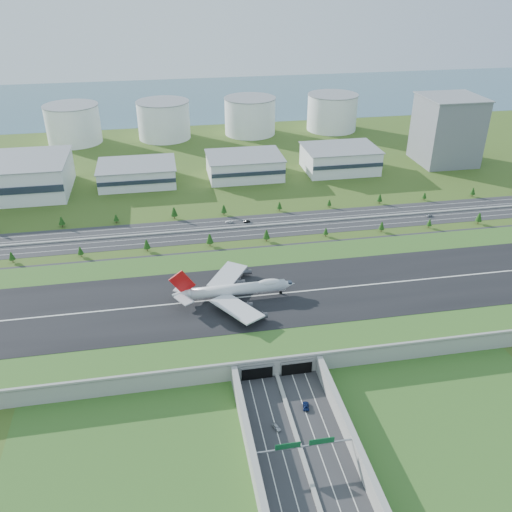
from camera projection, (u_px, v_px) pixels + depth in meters
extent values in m
plane|color=#324E18|center=(256.00, 310.00, 271.96)|extent=(1200.00, 1200.00, 0.00)
cube|color=gray|center=(256.00, 303.00, 270.04)|extent=(520.00, 100.00, 8.00)
cube|color=#2D561D|center=(256.00, 296.00, 268.07)|extent=(520.00, 100.00, 0.16)
cube|color=black|center=(256.00, 296.00, 268.01)|extent=(520.00, 58.00, 0.12)
cube|color=silver|center=(256.00, 296.00, 267.97)|extent=(520.00, 0.90, 0.02)
cube|color=gray|center=(277.00, 359.00, 225.21)|extent=(520.00, 1.20, 1.20)
cube|color=#28282B|center=(315.00, 497.00, 177.03)|extent=(34.00, 120.00, 0.12)
cube|color=gray|center=(315.00, 496.00, 176.84)|extent=(1.60, 120.00, 0.90)
cube|color=gray|center=(255.00, 472.00, 180.93)|extent=(2.40, 100.00, 8.00)
cube|color=gray|center=(359.00, 457.00, 186.60)|extent=(2.40, 100.00, 8.00)
cube|color=black|center=(257.00, 372.00, 225.79)|extent=(13.00, 1.20, 6.00)
cube|color=black|center=(297.00, 368.00, 228.44)|extent=(13.00, 1.20, 6.00)
cylinder|color=gray|center=(250.00, 462.00, 185.36)|extent=(0.70, 0.70, 7.00)
cylinder|color=gray|center=(356.00, 446.00, 191.28)|extent=(0.70, 0.70, 7.00)
cube|color=gray|center=(305.00, 446.00, 186.54)|extent=(38.00, 0.50, 0.50)
cube|color=#0C4C23|center=(288.00, 446.00, 184.84)|extent=(9.00, 0.30, 2.40)
cube|color=#0C4C23|center=(322.00, 441.00, 186.71)|extent=(9.00, 0.30, 2.40)
cube|color=#28282B|center=(230.00, 228.00, 353.89)|extent=(560.00, 36.00, 0.12)
cylinder|color=#3D2819|center=(13.00, 260.00, 314.04)|extent=(0.50, 0.50, 2.37)
cone|color=#133F11|center=(11.00, 256.00, 312.58)|extent=(3.68, 3.68, 4.73)
cylinder|color=#3D2819|center=(81.00, 255.00, 320.03)|extent=(0.50, 0.50, 2.32)
cone|color=#133F11|center=(80.00, 250.00, 318.61)|extent=(3.60, 3.60, 4.63)
cylinder|color=#3D2819|center=(147.00, 249.00, 325.95)|extent=(0.50, 0.50, 2.75)
cone|color=#133F11|center=(147.00, 244.00, 324.26)|extent=(4.28, 4.28, 5.50)
cylinder|color=#3D2819|center=(210.00, 244.00, 331.83)|extent=(0.50, 0.50, 2.91)
cone|color=#133F11|center=(210.00, 238.00, 330.04)|extent=(4.52, 4.52, 5.82)
cylinder|color=#3D2819|center=(266.00, 239.00, 337.36)|extent=(0.50, 0.50, 2.82)
cone|color=#133F11|center=(266.00, 234.00, 335.63)|extent=(4.38, 4.38, 5.63)
cylinder|color=#3D2819|center=(326.00, 235.00, 343.52)|extent=(0.50, 0.50, 2.08)
cone|color=#133F11|center=(326.00, 231.00, 342.24)|extent=(3.24, 3.24, 4.16)
cylinder|color=#3D2819|center=(381.00, 230.00, 349.23)|extent=(0.50, 0.50, 2.47)
cone|color=#133F11|center=(382.00, 226.00, 347.71)|extent=(3.84, 3.84, 4.94)
cylinder|color=#3D2819|center=(429.00, 226.00, 354.44)|extent=(0.50, 0.50, 2.20)
cone|color=#133F11|center=(430.00, 222.00, 353.09)|extent=(3.42, 3.42, 4.40)
cylinder|color=#3D2819|center=(478.00, 222.00, 359.76)|extent=(0.50, 0.50, 2.80)
cone|color=#133F11|center=(479.00, 217.00, 358.04)|extent=(4.35, 4.35, 5.60)
cylinder|color=#3D2819|center=(62.00, 225.00, 355.39)|extent=(0.50, 0.50, 2.62)
cone|color=#133F11|center=(61.00, 221.00, 353.78)|extent=(4.08, 4.08, 5.24)
cylinder|color=#3D2819|center=(116.00, 221.00, 360.92)|extent=(0.50, 0.50, 2.21)
cone|color=#133F11|center=(116.00, 218.00, 359.56)|extent=(3.44, 3.44, 4.42)
cylinder|color=#3D2819|center=(174.00, 217.00, 366.73)|extent=(0.50, 0.50, 2.95)
cone|color=#133F11|center=(174.00, 212.00, 364.92)|extent=(4.60, 4.60, 5.91)
cylinder|color=#3D2819|center=(224.00, 213.00, 372.06)|extent=(0.50, 0.50, 2.68)
cone|color=#133F11|center=(224.00, 209.00, 370.41)|extent=(4.17, 4.17, 5.36)
cylinder|color=#3D2819|center=(279.00, 209.00, 378.24)|extent=(0.50, 0.50, 2.36)
cone|color=#133F11|center=(279.00, 205.00, 376.78)|extent=(3.68, 3.68, 4.73)
cylinder|color=#3D2819|center=(329.00, 206.00, 383.94)|extent=(0.50, 0.50, 2.05)
cone|color=#133F11|center=(329.00, 202.00, 382.68)|extent=(3.19, 3.19, 4.10)
cylinder|color=#3D2819|center=(379.00, 202.00, 389.69)|extent=(0.50, 0.50, 2.53)
cone|color=#133F11|center=(380.00, 198.00, 388.13)|extent=(3.94, 3.94, 5.07)
cylinder|color=#3D2819|center=(424.00, 199.00, 395.17)|extent=(0.50, 0.50, 2.09)
cone|color=#133F11|center=(425.00, 195.00, 393.88)|extent=(3.26, 3.26, 4.19)
cylinder|color=#3D2819|center=(472.00, 195.00, 401.02)|extent=(0.50, 0.50, 2.47)
cone|color=#133F11|center=(473.00, 191.00, 399.51)|extent=(3.84, 3.84, 4.94)
cube|color=white|center=(137.00, 174.00, 422.92)|extent=(58.00, 42.00, 15.00)
cube|color=white|center=(244.00, 166.00, 435.69)|extent=(58.00, 42.00, 17.00)
cube|color=white|center=(340.00, 159.00, 447.68)|extent=(58.00, 42.00, 19.00)
cube|color=slate|center=(447.00, 130.00, 458.15)|extent=(46.00, 46.00, 55.00)
cylinder|color=white|center=(73.00, 124.00, 512.28)|extent=(50.00, 50.00, 35.00)
cylinder|color=white|center=(164.00, 120.00, 525.54)|extent=(50.00, 50.00, 35.00)
cylinder|color=white|center=(250.00, 116.00, 538.79)|extent=(50.00, 50.00, 35.00)
cylinder|color=white|center=(332.00, 112.00, 552.04)|extent=(50.00, 50.00, 35.00)
cube|color=#3B6071|center=(189.00, 98.00, 686.06)|extent=(1200.00, 260.00, 0.06)
cylinder|color=silver|center=(236.00, 289.00, 263.60)|extent=(49.15, 6.21, 5.61)
cone|color=silver|center=(288.00, 284.00, 267.98)|extent=(7.08, 5.70, 5.61)
cone|color=silver|center=(181.00, 294.00, 259.05)|extent=(8.83, 5.72, 5.61)
ellipsoid|color=silver|center=(269.00, 283.00, 265.41)|extent=(12.01, 4.52, 3.45)
cube|color=silver|center=(237.00, 308.00, 250.90)|extent=(23.82, 28.30, 1.38)
cube|color=silver|center=(228.00, 276.00, 276.56)|extent=(23.42, 28.40, 1.38)
cylinder|color=#38383D|center=(248.00, 305.00, 256.59)|extent=(4.59, 2.69, 2.63)
cylinder|color=#38383D|center=(262.00, 316.00, 249.14)|extent=(4.59, 2.69, 2.63)
cylinder|color=#38383D|center=(241.00, 282.00, 274.70)|extent=(4.59, 2.69, 2.63)
cylinder|color=#38383D|center=(247.00, 272.00, 283.85)|extent=(4.59, 2.69, 2.63)
cube|color=silver|center=(184.00, 299.00, 253.96)|extent=(9.45, 10.98, 0.53)
cube|color=silver|center=(182.00, 287.00, 263.77)|extent=(9.31, 10.98, 0.53)
cube|color=#B40C0E|center=(182.00, 282.00, 256.00)|extent=(12.50, 0.94, 13.14)
cylinder|color=black|center=(281.00, 293.00, 269.59)|extent=(1.67, 0.61, 1.67)
cylinder|color=black|center=(230.00, 301.00, 262.82)|extent=(1.67, 0.61, 1.67)
cylinder|color=black|center=(228.00, 295.00, 267.65)|extent=(1.67, 0.61, 1.67)
cylinder|color=black|center=(219.00, 302.00, 261.94)|extent=(1.67, 0.61, 1.67)
cylinder|color=black|center=(217.00, 296.00, 266.77)|extent=(1.67, 0.61, 1.67)
imported|color=#B6B6BB|center=(276.00, 427.00, 202.47)|extent=(3.28, 4.72, 1.49)
imported|color=#0E1B48|center=(306.00, 406.00, 212.11)|extent=(3.37, 5.59, 1.45)
imported|color=black|center=(247.00, 221.00, 361.54)|extent=(4.64, 2.23, 1.47)
imported|color=#BABCC0|center=(429.00, 215.00, 370.24)|extent=(5.59, 4.16, 1.41)
imported|color=white|center=(229.00, 221.00, 361.46)|extent=(5.18, 3.01, 1.41)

